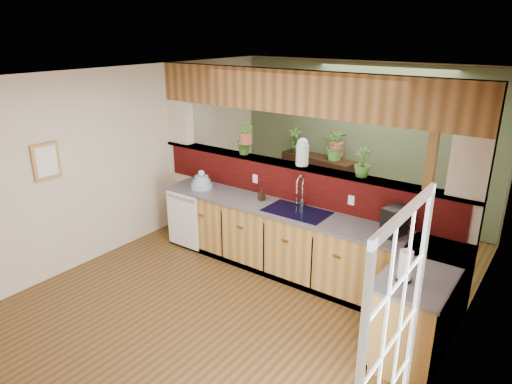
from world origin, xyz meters
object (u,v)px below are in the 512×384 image
Objects in this scene: coffee_maker at (394,223)px; faucet at (301,190)px; shelving_console at (317,182)px; soap_dispenser at (262,194)px; dish_stack at (202,183)px; paper_towel at (405,266)px; glass_jar at (302,152)px.

faucet is at bearing -170.02° from coffee_maker.
coffee_maker reaches higher than shelving_console.
soap_dispenser is at bearing -72.40° from shelving_console.
dish_stack is at bearing -172.78° from faucet.
soap_dispenser is at bearing -165.52° from coffee_maker.
shelving_console is (-2.58, 3.14, -0.54)m from paper_towel.
soap_dispenser reaches higher than shelving_console.
dish_stack is 2.81m from coffee_maker.
coffee_maker is at bearing 1.15° from dish_stack.
faucet is at bearing -61.29° from glass_jar.
glass_jar reaches higher than soap_dispenser.
faucet is 1.19× the size of glass_jar.
shelving_console is (-0.88, 2.12, -0.63)m from faucet.
soap_dispenser is 1.83m from coffee_maker.
dish_stack is at bearing 165.62° from paper_towel.
glass_jar is (1.41, 0.41, 0.59)m from dish_stack.
coffee_maker is (1.28, -0.14, -0.08)m from faucet.
coffee_maker is at bearing -6.13° from faucet.
dish_stack reaches higher than shelving_console.
glass_jar reaches higher than dish_stack.
paper_towel is 4.10m from shelving_console.
faucet is 1.37× the size of paper_towel.
paper_towel is at bearing -41.45° from shelving_console.
glass_jar is at bearing 16.19° from dish_stack.
glass_jar is 0.26× the size of shelving_console.
soap_dispenser is 0.47× the size of glass_jar.
dish_stack is 0.85× the size of glass_jar.
paper_towel is 0.23× the size of shelving_console.
shelving_console is at bearing 111.72° from glass_jar.
coffee_maker is at bearing 115.55° from paper_towel.
faucet is 1.55m from dish_stack.
glass_jar is (0.43, 0.30, 0.59)m from soap_dispenser.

